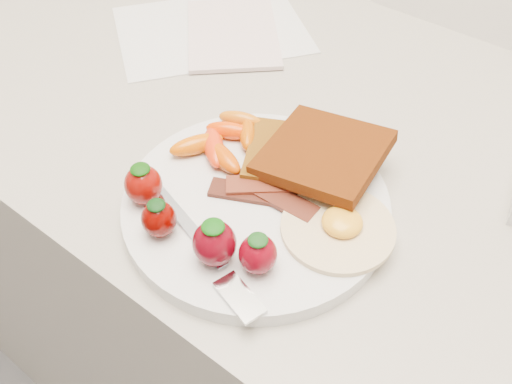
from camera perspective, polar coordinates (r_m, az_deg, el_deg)
The scene contains 11 objects.
counter at distance 1.03m, azimuth 5.22°, elevation -13.62°, with size 2.00×0.60×0.90m, color gray.
plate at distance 0.58m, azimuth 0.00°, elevation -1.29°, with size 0.27×0.27×0.02m, color silver.
toast_lower at distance 0.61m, azimuth 3.58°, elevation 3.74°, with size 0.09×0.09×0.01m, color #4C2706.
toast_upper at distance 0.59m, azimuth 6.76°, elevation 3.87°, with size 0.12×0.12×0.01m, color #411703.
fried_egg at distance 0.55m, azimuth 8.31°, elevation -3.41°, with size 0.12×0.12×0.02m.
bacon_strips at distance 0.57m, azimuth 1.17°, elevation 0.10°, with size 0.11×0.09×0.01m.
baby_carrots at distance 0.62m, azimuth -3.40°, elevation 5.15°, with size 0.09×0.11×0.02m.
strawberries at distance 0.53m, azimuth -6.40°, elevation -3.14°, with size 0.18×0.06×0.05m.
fork at distance 0.52m, azimuth -4.61°, elevation -6.40°, with size 0.18×0.07×0.00m.
paper_sheet at distance 0.86m, azimuth -4.49°, elevation 15.88°, with size 0.20×0.26×0.00m, color silver.
notepad at distance 0.84m, azimuth -2.36°, elevation 15.59°, with size 0.12×0.18×0.01m, color beige.
Camera 1 is at (0.24, 1.25, 1.34)m, focal length 40.00 mm.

